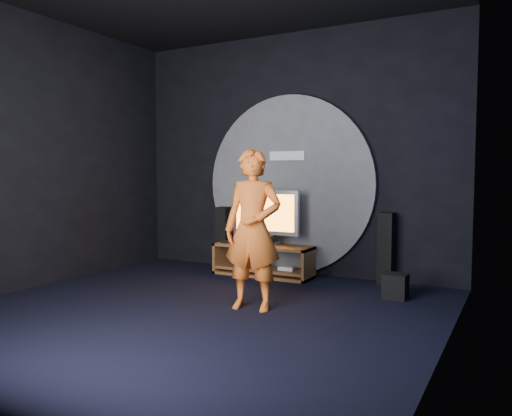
{
  "coord_description": "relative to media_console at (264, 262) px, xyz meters",
  "views": [
    {
      "loc": [
        3.05,
        -4.22,
        1.47
      ],
      "look_at": [
        0.21,
        1.05,
        1.05
      ],
      "focal_mm": 35.0,
      "sensor_mm": 36.0,
      "label": 1
    }
  ],
  "objects": [
    {
      "name": "back_wall",
      "position": [
        0.2,
        0.45,
        1.56
      ],
      "size": [
        5.0,
        0.04,
        3.5
      ],
      "primitive_type": "cube",
      "color": "black",
      "rests_on": "ground"
    },
    {
      "name": "tv",
      "position": [
        -0.01,
        0.07,
        0.68
      ],
      "size": [
        1.03,
        0.22,
        0.78
      ],
      "color": "#B6B5BC",
      "rests_on": "media_console"
    },
    {
      "name": "subwoofer",
      "position": [
        1.96,
        -0.42,
        -0.05
      ],
      "size": [
        0.27,
        0.27,
        0.29
      ],
      "primitive_type": "cube",
      "color": "black",
      "rests_on": "ground"
    },
    {
      "name": "tower_speaker_right",
      "position": [
        1.67,
        0.3,
        0.28
      ],
      "size": [
        0.19,
        0.21,
        0.95
      ],
      "primitive_type": "cube",
      "color": "black",
      "rests_on": "ground"
    },
    {
      "name": "player",
      "position": [
        0.7,
        -1.6,
        0.67
      ],
      "size": [
        0.69,
        0.51,
        1.73
      ],
      "primitive_type": "imported",
      "rotation": [
        0.0,
        0.0,
        0.15
      ],
      "color": "#D95E1D",
      "rests_on": "ground"
    },
    {
      "name": "left_wall",
      "position": [
        -2.3,
        -2.05,
        1.56
      ],
      "size": [
        0.04,
        5.0,
        3.5
      ],
      "primitive_type": "cube",
      "color": "black",
      "rests_on": "ground"
    },
    {
      "name": "center_speaker",
      "position": [
        -0.01,
        -0.13,
        0.33
      ],
      "size": [
        0.4,
        0.15,
        0.15
      ],
      "primitive_type": "cube",
      "color": "black",
      "rests_on": "media_console"
    },
    {
      "name": "tower_speaker_left",
      "position": [
        -0.79,
        0.19,
        0.28
      ],
      "size": [
        0.19,
        0.21,
        0.95
      ],
      "primitive_type": "cube",
      "color": "black",
      "rests_on": "ground"
    },
    {
      "name": "wall_disc_panel",
      "position": [
        0.2,
        0.39,
        1.11
      ],
      "size": [
        2.6,
        0.11,
        2.6
      ],
      "color": "#515156",
      "rests_on": "ground"
    },
    {
      "name": "media_console",
      "position": [
        0.0,
        0.0,
        0.0
      ],
      "size": [
        1.45,
        0.45,
        0.45
      ],
      "color": "brown",
      "rests_on": "ground"
    },
    {
      "name": "remote",
      "position": [
        -0.53,
        -0.12,
        0.27
      ],
      "size": [
        0.18,
        0.05,
        0.02
      ],
      "primitive_type": "cube",
      "color": "black",
      "rests_on": "media_console"
    },
    {
      "name": "right_wall",
      "position": [
        2.7,
        -2.05,
        1.56
      ],
      "size": [
        0.04,
        5.0,
        3.5
      ],
      "primitive_type": "cube",
      "color": "black",
      "rests_on": "ground"
    },
    {
      "name": "floor",
      "position": [
        0.2,
        -2.05,
        -0.19
      ],
      "size": [
        5.0,
        5.0,
        0.0
      ],
      "primitive_type": "plane",
      "color": "black",
      "rests_on": "ground"
    }
  ]
}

